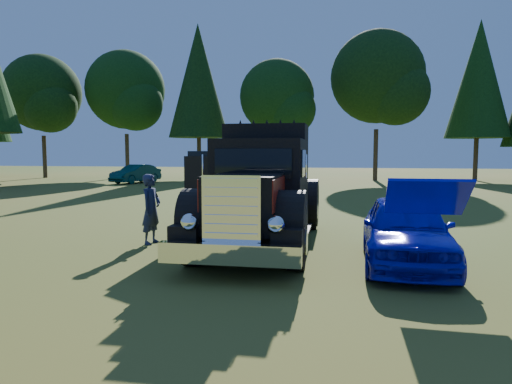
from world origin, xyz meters
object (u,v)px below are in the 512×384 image
at_px(spectator_near, 151,209).
at_px(distant_teal_car, 136,174).
at_px(hotrod_coupe, 406,230).
at_px(diamond_t_truck, 261,194).
at_px(spectator_far, 201,211).

height_order(spectator_near, distant_teal_car, spectator_near).
bearing_deg(hotrod_coupe, distant_teal_car, 126.08).
distance_m(diamond_t_truck, spectator_far, 1.69).
height_order(hotrod_coupe, spectator_near, hotrod_coupe).
distance_m(hotrod_coupe, spectator_far, 5.04).
bearing_deg(spectator_far, hotrod_coupe, -92.10).
bearing_deg(hotrod_coupe, spectator_far, 162.42).
xyz_separation_m(diamond_t_truck, spectator_far, (-1.59, 0.28, -0.48)).
xyz_separation_m(hotrod_coupe, spectator_far, (-4.80, 1.52, 0.08)).
xyz_separation_m(hotrod_coupe, spectator_near, (-5.98, 1.11, 0.16)).
relative_size(hotrod_coupe, spectator_far, 2.69).
height_order(hotrod_coupe, distant_teal_car, hotrod_coupe).
bearing_deg(spectator_far, distant_teal_car, 44.33).
distance_m(diamond_t_truck, distant_teal_car, 24.78).
relative_size(spectator_near, distant_teal_car, 0.42).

